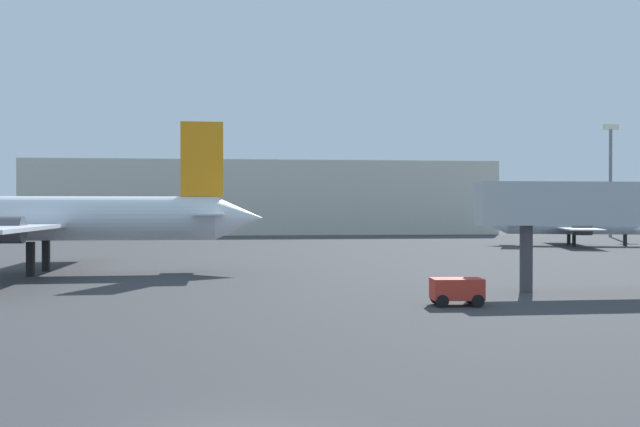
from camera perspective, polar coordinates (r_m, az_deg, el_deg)
airplane_on_taxiway at (r=52.10m, az=-23.53°, el=-0.40°), size 34.27×28.87×10.87m
airplane_far_left at (r=88.83m, az=20.62°, el=-0.93°), size 21.64×17.71×7.30m
baggage_cart at (r=33.26m, az=11.36°, el=-6.27°), size 2.46×1.47×1.30m
light_mast_right at (r=116.12m, az=23.11°, el=3.14°), size 2.40×0.50×17.63m
terminal_building at (r=125.20m, az=-4.63°, el=1.27°), size 79.61×24.17×12.58m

